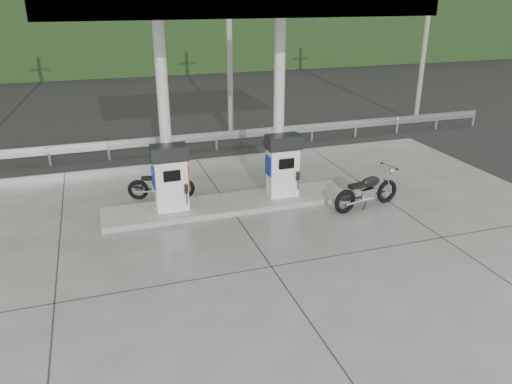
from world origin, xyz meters
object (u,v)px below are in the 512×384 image
object	(u,v)px
gas_pump_left	(171,178)
motorcycle_left	(161,185)
motorcycle_right	(367,191)
gas_pump_right	(283,166)

from	to	relation	value
gas_pump_left	motorcycle_left	xyz separation A→B (m)	(-0.12, 1.20, -0.62)
gas_pump_left	motorcycle_right	xyz separation A→B (m)	(5.24, -1.25, -0.56)
gas_pump_left	motorcycle_right	distance (m)	5.41
motorcycle_left	gas_pump_left	bearing A→B (deg)	-70.22
gas_pump_left	motorcycle_right	size ratio (longest dim) A/B	0.87
gas_pump_right	gas_pump_left	bearing A→B (deg)	180.00
gas_pump_right	motorcycle_right	distance (m)	2.45
gas_pump_right	motorcycle_left	xyz separation A→B (m)	(-3.32, 1.20, -0.62)
motorcycle_left	motorcycle_right	xyz separation A→B (m)	(5.36, -2.45, 0.06)
motorcycle_left	gas_pump_right	bearing A→B (deg)	-5.95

